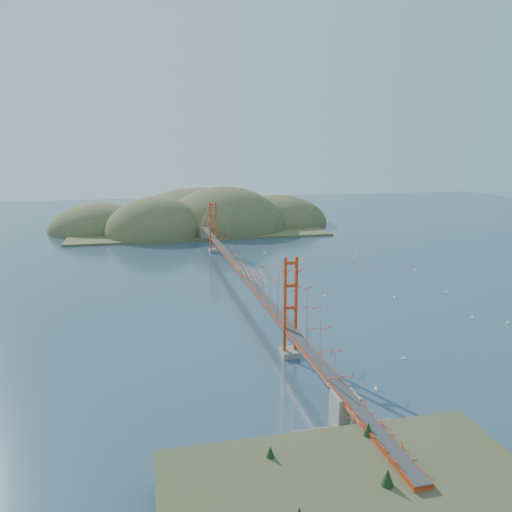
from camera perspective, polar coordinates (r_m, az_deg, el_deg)
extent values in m
plane|color=#314D63|center=(86.46, -1.97, -3.51)|extent=(320.00, 320.00, 0.00)
cube|color=gray|center=(58.83, 3.84, -10.94)|extent=(2.00, 2.40, 0.70)
cube|color=gray|center=(115.14, -4.88, 0.63)|extent=(2.00, 2.40, 0.70)
cube|color=#AA3012|center=(85.62, -1.98, -1.38)|extent=(1.40, 92.00, 0.16)
cube|color=#AA3012|center=(85.67, -1.98, -1.51)|extent=(1.33, 92.00, 0.24)
cube|color=#38383A|center=(85.60, -1.98, -1.32)|extent=(1.19, 92.00, 0.03)
cube|color=gray|center=(44.79, 10.11, -17.16)|extent=(2.00, 2.20, 3.30)
cube|color=gray|center=(130.49, -5.92, 2.57)|extent=(2.20, 2.60, 3.30)
cube|color=#AA3012|center=(39.31, 13.83, -19.08)|extent=(1.40, 12.00, 0.16)
cube|color=#AA3012|center=(39.44, 13.81, -19.39)|extent=(1.33, 12.00, 0.30)
cube|color=gray|center=(37.43, 16.69, -24.39)|extent=(0.50, 0.70, 2.95)
cube|color=gray|center=(39.55, 14.39, -22.04)|extent=(0.50, 0.70, 2.95)
cube|color=gray|center=(41.77, 12.39, -19.90)|extent=(0.50, 0.70, 2.95)
cube|color=gray|center=(43.30, 11.20, -18.58)|extent=(0.50, 0.70, 2.95)
cube|color=#59544C|center=(43.63, 11.40, -20.43)|extent=(9.00, 6.00, 0.24)
cube|color=maroon|center=(44.05, 11.54, -19.33)|extent=(3.70, 2.30, 0.75)
cube|color=gray|center=(43.83, 11.56, -18.85)|extent=(3.70, 2.30, 0.10)
cylinder|color=white|center=(43.60, 11.59, -18.35)|extent=(0.03, 0.03, 1.00)
cube|color=#464B2A|center=(39.95, 7.40, -22.33)|extent=(24.00, 3.00, 1.80)
cone|color=black|center=(36.17, 5.50, -21.43)|extent=(0.68, 0.68, 0.97)
cone|color=black|center=(34.06, 12.06, -23.91)|extent=(0.78, 0.78, 1.12)
cone|color=black|center=(38.07, 6.45, -19.58)|extent=(0.67, 0.67, 0.96)
cone|color=black|center=(38.37, 14.95, -19.53)|extent=(0.78, 0.78, 1.12)
cone|color=black|center=(34.63, 6.13, -22.94)|extent=(0.83, 0.83, 1.19)
cone|color=black|center=(39.18, 13.66, -18.99)|extent=(0.58, 0.58, 0.82)
cube|color=brown|center=(148.35, -6.80, 3.18)|extent=(70.00, 40.00, 0.60)
ellipsoid|color=brown|center=(139.69, -11.32, 2.35)|extent=(28.00, 28.00, 21.00)
ellipsoid|color=brown|center=(147.52, -3.61, 3.09)|extent=(36.00, 36.00, 25.00)
ellipsoid|color=brown|center=(159.10, 2.32, 3.78)|extent=(32.00, 32.00, 18.00)
ellipsoid|color=brown|center=(151.94, -17.53, 2.81)|extent=(28.00, 28.00, 16.00)
ellipsoid|color=brown|center=(162.36, -6.65, 3.88)|extent=(44.00, 44.00, 22.00)
cube|color=white|center=(81.60, 7.91, -4.54)|extent=(0.41, 0.61, 0.11)
cylinder|color=white|center=(81.51, 7.92, -4.33)|extent=(0.02, 0.02, 0.63)
cube|color=white|center=(131.03, 15.55, 1.52)|extent=(0.49, 0.19, 0.09)
cylinder|color=white|center=(130.98, 15.56, 1.63)|extent=(0.01, 0.01, 0.53)
cube|color=white|center=(52.71, 13.56, -14.52)|extent=(0.18, 0.55, 0.10)
cylinder|color=white|center=(52.58, 13.58, -14.23)|extent=(0.02, 0.02, 0.60)
cube|color=white|center=(60.32, 16.52, -11.15)|extent=(0.57, 0.42, 0.10)
cylinder|color=white|center=(60.20, 16.54, -10.88)|extent=(0.02, 0.02, 0.60)
cube|color=white|center=(111.04, 11.15, -0.14)|extent=(0.31, 0.64, 0.11)
cylinder|color=white|center=(110.97, 11.16, 0.02)|extent=(0.02, 0.02, 0.67)
cube|color=white|center=(116.74, 12.57, 0.39)|extent=(0.51, 0.34, 0.09)
cylinder|color=white|center=(116.68, 12.58, 0.52)|extent=(0.01, 0.01, 0.53)
cube|color=white|center=(77.08, 23.47, -6.50)|extent=(0.56, 0.34, 0.10)
cylinder|color=white|center=(76.99, 23.49, -6.29)|extent=(0.02, 0.02, 0.58)
cube|color=white|center=(103.40, 12.74, -1.14)|extent=(0.56, 0.52, 0.10)
cylinder|color=white|center=(103.32, 12.75, -0.97)|extent=(0.02, 0.02, 0.63)
cube|color=white|center=(76.85, 26.83, -6.86)|extent=(0.64, 0.31, 0.11)
cylinder|color=white|center=(76.74, 26.85, -6.62)|extent=(0.02, 0.02, 0.67)
cube|color=white|center=(102.58, 17.74, -1.53)|extent=(0.30, 0.59, 0.10)
cylinder|color=white|center=(102.51, 17.75, -1.36)|extent=(0.02, 0.02, 0.61)
cube|color=white|center=(83.33, 15.52, -4.53)|extent=(0.29, 0.60, 0.10)
cylinder|color=white|center=(83.24, 15.53, -4.32)|extent=(0.02, 0.02, 0.63)
cube|color=white|center=(112.83, 1.02, 0.29)|extent=(0.63, 0.23, 0.11)
cylinder|color=white|center=(112.76, 1.02, 0.46)|extent=(0.02, 0.02, 0.68)
cube|color=white|center=(88.82, 20.92, -3.86)|extent=(0.42, 0.66, 0.11)
cylinder|color=white|center=(88.73, 20.94, -3.65)|extent=(0.02, 0.02, 0.69)
cube|color=white|center=(118.89, 11.47, 0.66)|extent=(0.22, 0.63, 0.11)
cylinder|color=white|center=(118.82, 11.48, 0.82)|extent=(0.02, 0.02, 0.68)
cube|color=white|center=(101.25, 0.75, -1.11)|extent=(0.58, 0.57, 0.11)
cylinder|color=white|center=(101.17, 0.75, -0.93)|extent=(0.02, 0.02, 0.67)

